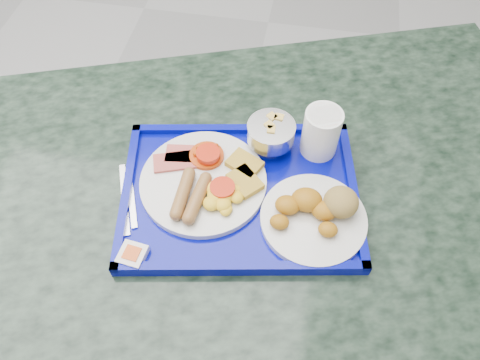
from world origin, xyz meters
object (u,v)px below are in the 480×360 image
object	(u,v)px
table	(257,247)
fruit_bowl	(271,133)
tray	(240,194)
main_plate	(206,182)
juice_cup	(321,131)
bread_plate	(317,213)

from	to	relation	value
table	fruit_bowl	xyz separation A→B (m)	(0.00, 0.11, 0.26)
tray	main_plate	bearing A→B (deg)	176.01
tray	juice_cup	size ratio (longest dim) A/B	4.87
table	juice_cup	xyz separation A→B (m)	(0.09, 0.12, 0.27)
juice_cup	tray	bearing A→B (deg)	-135.61
fruit_bowl	juice_cup	bearing A→B (deg)	6.53
main_plate	fruit_bowl	distance (m)	0.15
tray	main_plate	size ratio (longest dim) A/B	2.05
fruit_bowl	bread_plate	bearing A→B (deg)	-55.12
fruit_bowl	juice_cup	xyz separation A→B (m)	(0.09, 0.01, 0.01)
fruit_bowl	tray	bearing A→B (deg)	-108.08
bread_plate	fruit_bowl	distance (m)	0.18
main_plate	fruit_bowl	size ratio (longest dim) A/B	2.55
bread_plate	fruit_bowl	world-z (taller)	fruit_bowl
tray	fruit_bowl	xyz separation A→B (m)	(0.04, 0.12, 0.05)
fruit_bowl	main_plate	bearing A→B (deg)	-131.96
bread_plate	fruit_bowl	bearing A→B (deg)	124.88
bread_plate	fruit_bowl	xyz separation A→B (m)	(-0.10, 0.15, 0.02)
tray	bread_plate	distance (m)	0.15
table	bread_plate	xyz separation A→B (m)	(0.10, -0.04, 0.23)
table	tray	size ratio (longest dim) A/B	3.06
tray	bread_plate	xyz separation A→B (m)	(0.14, -0.03, 0.02)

